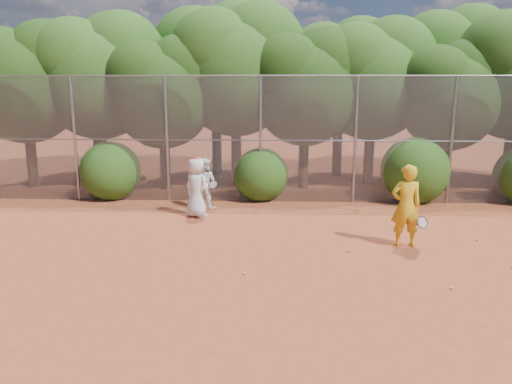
{
  "coord_description": "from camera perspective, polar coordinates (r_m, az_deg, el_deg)",
  "views": [
    {
      "loc": [
        -0.5,
        -9.81,
        3.89
      ],
      "look_at": [
        -1.0,
        2.5,
        1.1
      ],
      "focal_mm": 35.0,
      "sensor_mm": 36.0,
      "label": 1
    }
  ],
  "objects": [
    {
      "name": "tree_11",
      "position": [
        20.62,
        9.73,
        13.33
      ],
      "size": [
        4.64,
        4.03,
        6.35
      ],
      "color": "black",
      "rests_on": "ground"
    },
    {
      "name": "bush_2",
      "position": [
        16.96,
        17.7,
        2.68
      ],
      "size": [
        2.2,
        2.2,
        2.2
      ],
      "primitive_type": "sphere",
      "color": "#214711",
      "rests_on": "ground"
    },
    {
      "name": "bush_1",
      "position": [
        16.4,
        0.54,
        2.24
      ],
      "size": [
        1.8,
        1.8,
        1.8
      ],
      "primitive_type": "sphere",
      "color": "#214711",
      "rests_on": "ground"
    },
    {
      "name": "tree_9",
      "position": [
        21.96,
        -17.97,
        13.32
      ],
      "size": [
        4.83,
        4.2,
        6.62
      ],
      "color": "black",
      "rests_on": "ground"
    },
    {
      "name": "tree_1",
      "position": [
        19.45,
        -17.46,
        12.99
      ],
      "size": [
        4.64,
        4.03,
        6.35
      ],
      "color": "black",
      "rests_on": "ground"
    },
    {
      "name": "tree_10",
      "position": [
        21.01,
        -4.47,
        14.72
      ],
      "size": [
        5.15,
        4.48,
        7.06
      ],
      "color": "black",
      "rests_on": "ground"
    },
    {
      "name": "ball_1",
      "position": [
        13.48,
        23.98,
        -5.0
      ],
      "size": [
        0.07,
        0.07,
        0.07
      ],
      "primitive_type": "sphere",
      "color": "#CDD126",
      "rests_on": "ground"
    },
    {
      "name": "fence_back",
      "position": [
        15.92,
        3.71,
        6.1
      ],
      "size": [
        20.05,
        0.09,
        4.03
      ],
      "color": "gray",
      "rests_on": "ground"
    },
    {
      "name": "ball_4",
      "position": [
        10.28,
        -1.3,
        -9.27
      ],
      "size": [
        0.07,
        0.07,
        0.07
      ],
      "primitive_type": "sphere",
      "color": "#CDD126",
      "rests_on": "ground"
    },
    {
      "name": "bush_0",
      "position": [
        17.27,
        -16.3,
        2.6
      ],
      "size": [
        2.0,
        2.0,
        2.0
      ],
      "primitive_type": "sphere",
      "color": "#214711",
      "rests_on": "ground"
    },
    {
      "name": "tree_5",
      "position": [
        19.19,
        13.36,
        12.89
      ],
      "size": [
        4.51,
        3.92,
        6.17
      ],
      "color": "black",
      "rests_on": "ground"
    },
    {
      "name": "tree_6",
      "position": [
        18.85,
        21.43,
        10.61
      ],
      "size": [
        3.86,
        3.36,
        5.29
      ],
      "color": "black",
      "rests_on": "ground"
    },
    {
      "name": "player_teen",
      "position": [
        14.39,
        -6.79,
        0.54
      ],
      "size": [
        1.0,
        0.93,
        1.75
      ],
      "rotation": [
        0.0,
        0.0,
        2.55
      ],
      "color": "silver",
      "rests_on": "ground"
    },
    {
      "name": "tree_4",
      "position": [
        18.08,
        5.8,
        12.27
      ],
      "size": [
        4.19,
        3.64,
        5.73
      ],
      "color": "black",
      "rests_on": "ground"
    },
    {
      "name": "ball_3",
      "position": [
        11.92,
        27.19,
        -7.58
      ],
      "size": [
        0.07,
        0.07,
        0.07
      ],
      "primitive_type": "sphere",
      "color": "#CDD126",
      "rests_on": "ground"
    },
    {
      "name": "tree_2",
      "position": [
        18.09,
        -10.5,
        11.57
      ],
      "size": [
        3.99,
        3.47,
        5.47
      ],
      "color": "black",
      "rests_on": "ground"
    },
    {
      "name": "ground",
      "position": [
        10.57,
        4.93,
        -8.89
      ],
      "size": [
        80.0,
        80.0,
        0.0
      ],
      "primitive_type": "plane",
      "color": "brown",
      "rests_on": "ground"
    },
    {
      "name": "ball_2",
      "position": [
        10.3,
        21.47,
        -10.16
      ],
      "size": [
        0.07,
        0.07,
        0.07
      ],
      "primitive_type": "sphere",
      "color": "#CDD126",
      "rests_on": "ground"
    },
    {
      "name": "tree_3",
      "position": [
        18.72,
        -2.14,
        14.29
      ],
      "size": [
        4.89,
        4.26,
        6.7
      ],
      "color": "black",
      "rests_on": "ground"
    },
    {
      "name": "player_white",
      "position": [
        15.37,
        -5.87,
        1.02
      ],
      "size": [
        0.94,
        0.87,
        1.56
      ],
      "rotation": [
        0.0,
        0.0,
        2.72
      ],
      "color": "white",
      "rests_on": "ground"
    },
    {
      "name": "ball_5",
      "position": [
        15.41,
        11.8,
        -2.02
      ],
      "size": [
        0.07,
        0.07,
        0.07
      ],
      "primitive_type": "sphere",
      "color": "#CDD126",
      "rests_on": "ground"
    },
    {
      "name": "ball_0",
      "position": [
        11.73,
        10.55,
        -6.65
      ],
      "size": [
        0.07,
        0.07,
        0.07
      ],
      "primitive_type": "sphere",
      "color": "#CDD126",
      "rests_on": "ground"
    },
    {
      "name": "tree_0",
      "position": [
        19.97,
        -24.83,
        11.73
      ],
      "size": [
        4.38,
        3.81,
        6.0
      ],
      "color": "black",
      "rests_on": "ground"
    },
    {
      "name": "player_yellow",
      "position": [
        12.22,
        16.76,
        -1.54
      ],
      "size": [
        0.9,
        0.6,
        1.97
      ],
      "rotation": [
        0.0,
        0.0,
        3.22
      ],
      "color": "gold",
      "rests_on": "ground"
    },
    {
      "name": "tree_12",
      "position": [
        22.22,
        21.49,
        13.5
      ],
      "size": [
        5.02,
        4.37,
        6.88
      ],
      "color": "black",
      "rests_on": "ground"
    }
  ]
}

